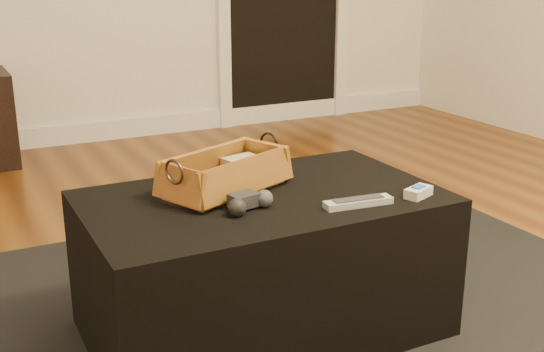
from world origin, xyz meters
name	(u,v)px	position (x,y,z in m)	size (l,w,h in m)	color
baseboard	(99,131)	(0.00, 2.73, 0.06)	(5.00, 0.04, 0.12)	white
area_rug	(271,337)	(-0.11, 0.14, 0.01)	(2.60, 2.00, 0.01)	black
ottoman	(263,263)	(-0.11, 0.19, 0.22)	(1.00, 0.60, 0.42)	black
tv_remote	(224,185)	(-0.20, 0.26, 0.46)	(0.20, 0.05, 0.02)	black
cloth_bundle	(242,167)	(-0.10, 0.35, 0.47)	(0.11, 0.07, 0.06)	#C5AF88
wicker_basket	(225,175)	(-0.19, 0.28, 0.48)	(0.43, 0.34, 0.14)	#B16F28
game_controller	(248,202)	(-0.20, 0.10, 0.46)	(0.15, 0.11, 0.05)	black
silver_remote	(358,202)	(0.08, 0.00, 0.44)	(0.20, 0.06, 0.02)	silver
cream_gadget	(418,192)	(0.27, -0.02, 0.45)	(0.10, 0.07, 0.03)	beige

